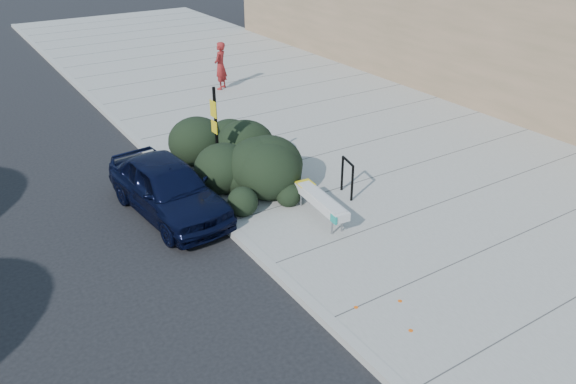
# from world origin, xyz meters

# --- Properties ---
(ground) EXTENTS (120.00, 120.00, 0.00)m
(ground) POSITION_xyz_m (0.00, 0.00, 0.00)
(ground) COLOR black
(ground) RESTS_ON ground
(sidewalk_near) EXTENTS (11.20, 50.00, 0.15)m
(sidewalk_near) POSITION_xyz_m (5.60, 5.00, 0.07)
(sidewalk_near) COLOR gray
(sidewalk_near) RESTS_ON ground
(curb_near) EXTENTS (0.22, 50.00, 0.17)m
(curb_near) POSITION_xyz_m (0.00, 5.00, 0.08)
(curb_near) COLOR #9E9E99
(curb_near) RESTS_ON ground
(building_near) EXTENTS (6.00, 36.00, 5.00)m
(building_near) POSITION_xyz_m (14.00, 3.00, 2.65)
(building_near) COLOR brown
(building_near) RESTS_ON sidewalk_near
(bench) EXTENTS (0.58, 1.94, 0.58)m
(bench) POSITION_xyz_m (1.96, 1.00, 0.61)
(bench) COLOR gray
(bench) RESTS_ON sidewalk_near
(bike_rack) EXTENTS (0.21, 0.64, 0.96)m
(bike_rack) POSITION_xyz_m (3.19, 1.59, 0.73)
(bike_rack) COLOR black
(bike_rack) RESTS_ON sidewalk_near
(sign_post) EXTENTS (0.09, 0.30, 2.60)m
(sign_post) POSITION_xyz_m (0.78, 3.92, 1.62)
(sign_post) COLOR black
(sign_post) RESTS_ON sidewalk_near
(hedge) EXTENTS (3.20, 4.60, 1.56)m
(hedge) POSITION_xyz_m (1.50, 3.98, 0.93)
(hedge) COLOR black
(hedge) RESTS_ON sidewalk_near
(sedan_navy) EXTENTS (2.01, 4.19, 1.38)m
(sedan_navy) POSITION_xyz_m (-0.80, 3.39, 0.69)
(sedan_navy) COLOR black
(sedan_navy) RESTS_ON ground
(pedestrian) EXTENTS (0.79, 0.76, 1.83)m
(pedestrian) POSITION_xyz_m (4.65, 11.41, 1.06)
(pedestrian) COLOR maroon
(pedestrian) RESTS_ON sidewalk_near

